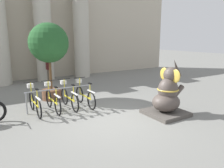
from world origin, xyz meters
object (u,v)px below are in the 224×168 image
at_px(elephant_statue, 167,96).
at_px(person_pedestrian, 48,66).
at_px(bicycle_0, 35,102).
at_px(potted_tree, 49,46).
at_px(bicycle_1, 53,100).
at_px(bicycle_2, 69,97).
at_px(bicycle_3, 85,95).

xyz_separation_m(elephant_statue, person_pedestrian, (-1.93, 7.24, 0.31)).
height_order(bicycle_0, potted_tree, potted_tree).
xyz_separation_m(bicycle_1, potted_tree, (0.40, 1.49, 1.80)).
bearing_deg(bicycle_0, bicycle_2, -0.71).
relative_size(bicycle_3, elephant_statue, 0.91).
bearing_deg(person_pedestrian, elephant_statue, -75.07).
bearing_deg(elephant_statue, bicycle_0, 147.54).
height_order(bicycle_1, elephant_statue, elephant_statue).
relative_size(bicycle_2, potted_tree, 0.55).
xyz_separation_m(elephant_statue, potted_tree, (-2.76, 3.86, 1.56)).
bearing_deg(bicycle_2, person_pedestrian, 82.71).
relative_size(bicycle_1, person_pedestrian, 1.07).
bearing_deg(bicycle_0, potted_tree, 55.70).
height_order(bicycle_3, potted_tree, potted_tree).
distance_m(bicycle_2, potted_tree, 2.34).
bearing_deg(bicycle_2, elephant_statue, -42.97).
relative_size(bicycle_0, bicycle_1, 1.00).
distance_m(bicycle_1, bicycle_3, 1.21).
relative_size(bicycle_0, potted_tree, 0.55).
bearing_deg(person_pedestrian, potted_tree, -103.81).
distance_m(bicycle_0, bicycle_3, 1.82).
relative_size(bicycle_1, potted_tree, 0.55).
xyz_separation_m(bicycle_2, bicycle_3, (0.60, -0.06, 0.00)).
bearing_deg(bicycle_1, potted_tree, 75.08).
height_order(bicycle_2, person_pedestrian, person_pedestrian).
height_order(bicycle_1, person_pedestrian, person_pedestrian).
relative_size(bicycle_0, bicycle_3, 1.00).
xyz_separation_m(bicycle_2, person_pedestrian, (0.62, 4.86, 0.55)).
distance_m(bicycle_0, person_pedestrian, 5.21).
bearing_deg(elephant_statue, person_pedestrian, 104.93).
bearing_deg(bicycle_0, person_pedestrian, 69.30).
relative_size(bicycle_3, potted_tree, 0.55).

